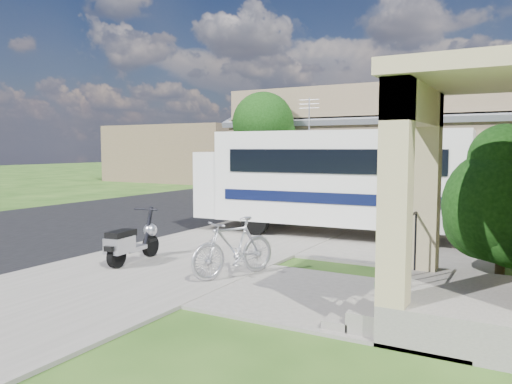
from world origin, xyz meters
The scene contains 18 objects.
ground centered at (0.00, 0.00, 0.00)m, with size 120.00×120.00×0.00m, color #1C3C10.
street_slab centered at (-7.50, 10.00, 0.01)m, with size 9.00×80.00×0.02m, color black.
sidewalk_slab centered at (-1.00, 10.00, 0.03)m, with size 4.00×80.00×0.06m, color slate.
driveway_slab centered at (1.50, 4.50, 0.03)m, with size 7.00×6.00×0.05m, color slate.
walk_slab centered at (3.00, -1.00, 0.03)m, with size 4.00×3.00×0.05m, color slate.
warehouse centered at (0.00, 13.97, 1.99)m, with size 12.50×8.40×5.04m.
distant_bldg_far centered at (-17.00, 22.00, 2.00)m, with size 10.00×8.00×4.00m, color brown.
distant_bldg_near centered at (-15.00, 34.00, 1.60)m, with size 8.00×7.00×3.20m, color #7B654D.
street_tree_a centered at (-3.70, 9.05, 3.25)m, with size 2.44×2.40×4.58m.
street_tree_b centered at (-3.70, 19.05, 3.39)m, with size 2.44×2.40×4.73m.
street_tree_c centered at (-3.70, 28.05, 3.10)m, with size 2.44×2.40×4.42m.
motorhome centered at (0.71, 4.53, 1.59)m, with size 7.38×2.77×3.71m.
shrub centered at (5.10, 1.70, 1.44)m, with size 2.29×2.19×2.82m.
scooter centered at (-1.57, -0.80, 0.48)m, with size 0.59×1.64×1.08m.
bicycle centered at (0.81, -0.69, 0.54)m, with size 0.50×1.78×1.07m, color #B8B7BF.
pickup_truck centered at (-5.76, 13.12, 0.85)m, with size 2.83×6.14×1.71m, color silver.
van centered at (-6.29, 19.58, 0.90)m, with size 2.53×6.23×1.81m, color silver.
garden_hose centered at (3.52, -0.37, 0.09)m, with size 0.41×0.41×0.19m, color #166E1E.
Camera 1 is at (5.49, -8.26, 2.38)m, focal length 35.00 mm.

